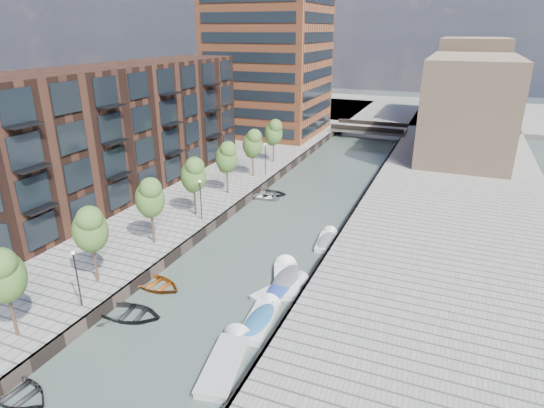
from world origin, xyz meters
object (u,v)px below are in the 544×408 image
Objects in this scene: sloop_0 at (17,397)px; tree_0 at (3,274)px; motorboat_0 at (284,289)px; car at (429,143)px; tree_2 at (150,197)px; motorboat_1 at (286,278)px; sloop_1 at (130,317)px; bridge at (369,129)px; motorboat_4 at (327,240)px; tree_5 at (252,143)px; tree_3 at (193,174)px; sloop_4 at (269,195)px; motorboat_2 at (228,359)px; sloop_2 at (156,287)px; tree_6 at (274,132)px; tree_4 at (226,156)px; sloop_3 at (262,198)px; motorboat_3 at (261,319)px.

tree_0 is at bearing 51.31° from sloop_0.
motorboat_0 is 1.34× the size of car.
tree_2 is 1.03× the size of motorboat_1.
sloop_1 is at bearing -2.24° from sloop_0.
bridge is 2.82× the size of motorboat_4.
motorboat_4 is (9.39, 16.58, 0.18)m from sloop_1.
motorboat_1 is at bearing -59.38° from tree_5.
tree_3 is 15.18m from motorboat_1.
sloop_0 is (3.23, -17.00, -5.31)m from tree_2.
tree_2 is (0.00, 14.00, 0.00)m from tree_0.
sloop_4 is at bearing 135.54° from motorboat_4.
sloop_0 is 18.11m from motorboat_0.
motorboat_2 is at bearing -107.06° from sloop_1.
tree_6 is at bearing 14.30° from sloop_2.
tree_0 is at bearing -97.13° from bridge.
motorboat_4 is (13.55, -20.14, -5.13)m from tree_6.
motorboat_0 is at bearing -66.59° from tree_6.
tree_4 is 15.74m from motorboat_4.
tree_6 is 13.15m from sloop_3.
sloop_0 is 0.74× the size of motorboat_2.
bridge is 2.26× the size of motorboat_1.
motorboat_0 is at bearing 88.87° from motorboat_3.
sloop_0 is at bearing -85.13° from tree_5.
tree_3 is 21.80m from motorboat_2.
motorboat_0 is 1.11× the size of motorboat_4.
tree_5 is 24.97m from motorboat_1.
sloop_1 is 0.79× the size of motorboat_2.
motorboat_0 reaches higher than sloop_4.
motorboat_0 is (12.84, 12.35, -5.11)m from tree_0.
motorboat_1 is at bearing -24.35° from sloop_0.
motorboat_4 is at bearing -37.19° from sloop_1.
sloop_1 is (4.16, 5.28, -5.31)m from tree_0.
sloop_2 is (-0.70, 3.94, 0.00)m from sloop_1.
sloop_0 is 26.91m from motorboat_4.
tree_0 is at bearing -136.11° from motorboat_0.
sloop_1 is at bearing -161.00° from motorboat_3.
motorboat_0 is at bearing -33.97° from tree_3.
motorboat_3 is (0.27, 4.34, 0.09)m from motorboat_2.
motorboat_2 is at bearing -112.24° from sloop_2.
sloop_0 is at bearing -42.85° from tree_0.
motorboat_3 reaches higher than motorboat_4.
sloop_0 is 0.87× the size of motorboat_3.
sloop_0 is (3.23, -31.00, -5.31)m from tree_4.
tree_5 is at bearing 90.00° from tree_0.
tree_4 and tree_5 have the same top height.
motorboat_3 is at bearing -166.53° from sloop_4.
sloop_1 is 25.16m from sloop_3.
motorboat_2 is at bearing -86.44° from bridge.
tree_2 is at bearing 14.93° from sloop_0.
bridge is at bearing 81.05° from tree_2.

